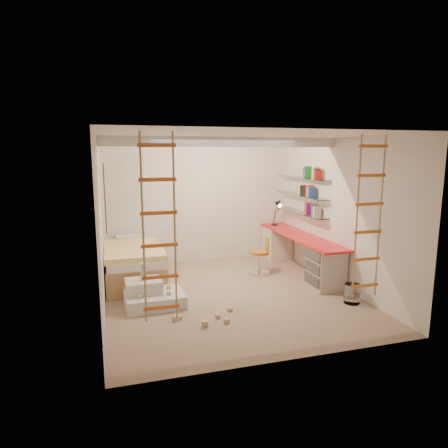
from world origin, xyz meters
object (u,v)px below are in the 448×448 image
object	(u,v)px
desk	(299,252)
bed	(133,263)
swivel_chair	(260,260)
play_platform	(152,295)

from	to	relation	value
desk	bed	distance (m)	3.22
bed	swivel_chair	distance (m)	2.42
desk	swivel_chair	size ratio (longest dim) A/B	3.79
swivel_chair	play_platform	xyz separation A→B (m)	(-2.22, -1.05, -0.12)
bed	play_platform	size ratio (longest dim) A/B	2.16
bed	swivel_chair	size ratio (longest dim) A/B	2.71
desk	swivel_chair	world-z (taller)	desk
desk	bed	xyz separation A→B (m)	(-3.20, 0.36, -0.07)
desk	play_platform	bearing A→B (deg)	-162.10
desk	bed	size ratio (longest dim) A/B	1.40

